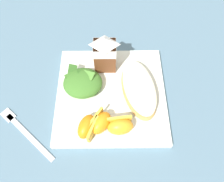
# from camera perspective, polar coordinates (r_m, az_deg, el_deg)

# --- Properties ---
(ground) EXTENTS (3.00, 3.00, 0.00)m
(ground) POSITION_cam_1_polar(r_m,az_deg,el_deg) (0.59, 0.00, -1.25)
(ground) COLOR slate
(white_plate) EXTENTS (0.28, 0.28, 0.02)m
(white_plate) POSITION_cam_1_polar(r_m,az_deg,el_deg) (0.58, 0.00, -0.88)
(white_plate) COLOR white
(white_plate) RESTS_ON ground
(cheesy_pizza_bread) EXTENTS (0.11, 0.18, 0.04)m
(cheesy_pizza_bread) POSITION_cam_1_polar(r_m,az_deg,el_deg) (0.56, 7.15, 0.22)
(cheesy_pizza_bread) COLOR tan
(cheesy_pizza_bread) RESTS_ON white_plate
(green_salad_pile) EXTENTS (0.10, 0.09, 0.04)m
(green_salad_pile) POSITION_cam_1_polar(r_m,az_deg,el_deg) (0.57, -7.32, 2.13)
(green_salad_pile) COLOR #3D7028
(green_salad_pile) RESTS_ON white_plate
(milk_carton) EXTENTS (0.06, 0.05, 0.11)m
(milk_carton) POSITION_cam_1_polar(r_m,az_deg,el_deg) (0.57, -1.60, 9.87)
(milk_carton) COLOR brown
(milk_carton) RESTS_ON white_plate
(orange_wedge_front) EXTENTS (0.06, 0.07, 0.04)m
(orange_wedge_front) POSITION_cam_1_polar(r_m,az_deg,el_deg) (0.51, -6.10, -9.14)
(orange_wedge_front) COLOR orange
(orange_wedge_front) RESTS_ON white_plate
(orange_wedge_middle) EXTENTS (0.06, 0.07, 0.04)m
(orange_wedge_middle) POSITION_cam_1_polar(r_m,az_deg,el_deg) (0.52, -2.69, -8.09)
(orange_wedge_middle) COLOR orange
(orange_wedge_middle) RESTS_ON white_plate
(orange_wedge_rear) EXTENTS (0.06, 0.04, 0.04)m
(orange_wedge_rear) POSITION_cam_1_polar(r_m,az_deg,el_deg) (0.51, 2.43, -9.01)
(orange_wedge_rear) COLOR orange
(orange_wedge_rear) RESTS_ON white_plate
(metal_fork) EXTENTS (0.15, 0.14, 0.01)m
(metal_fork) POSITION_cam_1_polar(r_m,az_deg,el_deg) (0.58, -21.79, -9.30)
(metal_fork) COLOR silver
(metal_fork) RESTS_ON ground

